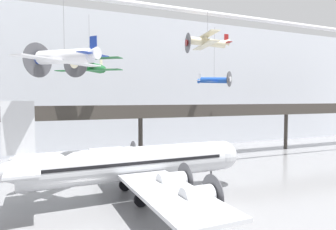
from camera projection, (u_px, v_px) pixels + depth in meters
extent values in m
plane|color=gray|center=(218.00, 208.00, 27.06)|extent=(260.00, 260.00, 0.00)
cube|color=silver|center=(121.00, 83.00, 57.67)|extent=(140.00, 3.00, 25.93)
cube|color=#38332D|center=(142.00, 115.00, 46.25)|extent=(110.00, 3.20, 0.90)
cube|color=#38332D|center=(146.00, 109.00, 44.79)|extent=(110.00, 0.12, 1.10)
cylinder|color=#38332D|center=(140.00, 139.00, 47.34)|extent=(0.70, 0.70, 6.99)
cylinder|color=#38332D|center=(286.00, 131.00, 59.34)|extent=(0.70, 0.70, 6.99)
cylinder|color=silver|center=(167.00, 8.00, 36.50)|extent=(120.00, 0.60, 0.60)
cylinder|color=silver|center=(130.00, 164.00, 29.57)|extent=(20.28, 3.53, 3.28)
sphere|color=silver|center=(223.00, 155.00, 34.04)|extent=(3.21, 3.21, 3.21)
cone|color=silver|center=(2.00, 172.00, 25.02)|extent=(4.30, 3.07, 3.02)
cube|color=black|center=(130.00, 160.00, 29.55)|extent=(18.87, 3.58, 0.30)
cube|color=silver|center=(116.00, 156.00, 37.29)|extent=(4.87, 13.00, 0.28)
cube|color=silver|center=(171.00, 194.00, 22.50)|extent=(4.87, 13.00, 0.28)
cylinder|color=silver|center=(134.00, 159.00, 35.27)|extent=(2.37, 1.60, 1.57)
cylinder|color=#4C4C51|center=(145.00, 158.00, 35.79)|extent=(0.10, 2.99, 2.99)
cylinder|color=silver|center=(124.00, 153.00, 39.28)|extent=(2.37, 1.60, 1.57)
cylinder|color=#4C4C51|center=(133.00, 152.00, 39.81)|extent=(0.10, 2.99, 2.99)
cylinder|color=silver|center=(172.00, 181.00, 25.67)|extent=(2.37, 1.60, 1.57)
cylinder|color=#4C4C51|center=(185.00, 180.00, 26.20)|extent=(0.10, 2.99, 2.99)
cylinder|color=silver|center=(197.00, 197.00, 21.66)|extent=(2.37, 1.60, 1.57)
cylinder|color=#4C4C51|center=(212.00, 194.00, 22.19)|extent=(0.10, 2.99, 2.99)
cube|color=silver|center=(18.00, 128.00, 25.36)|extent=(2.59, 0.23, 4.59)
cube|color=silver|center=(24.00, 166.00, 25.66)|extent=(2.70, 8.55, 0.20)
cylinder|color=#4C4C51|center=(211.00, 176.00, 33.53)|extent=(0.20, 0.20, 1.21)
cylinder|color=black|center=(211.00, 181.00, 33.56)|extent=(1.30, 0.40, 1.30)
cylinder|color=#4C4C51|center=(125.00, 179.00, 32.17)|extent=(0.20, 0.20, 1.21)
cylinder|color=black|center=(125.00, 185.00, 32.21)|extent=(1.30, 0.40, 1.30)
cylinder|color=#4C4C51|center=(141.00, 193.00, 27.39)|extent=(0.20, 0.20, 1.21)
cylinder|color=black|center=(141.00, 200.00, 27.43)|extent=(1.30, 0.40, 1.30)
cylinder|color=#1E4CAD|center=(214.00, 80.00, 45.26)|extent=(3.24, 3.97, 1.06)
cone|color=white|center=(228.00, 79.00, 44.13)|extent=(1.06, 1.04, 0.79)
cylinder|color=#4C4C51|center=(229.00, 79.00, 44.05)|extent=(1.87, 1.38, 2.29)
cone|color=#1E4CAD|center=(202.00, 81.00, 46.31)|extent=(1.29, 1.39, 0.80)
cube|color=#1E4CAD|center=(216.00, 82.00, 45.14)|extent=(5.79, 4.63, 0.10)
cube|color=white|center=(200.00, 77.00, 46.41)|extent=(0.35, 0.45, 1.06)
cube|color=white|center=(200.00, 81.00, 46.44)|extent=(2.15, 1.77, 0.06)
cylinder|color=slate|center=(214.00, 52.00, 45.04)|extent=(0.04, 0.04, 7.43)
cylinder|color=#1E6B33|center=(90.00, 67.00, 38.54)|extent=(4.57, 5.41, 1.26)
cone|color=beige|center=(77.00, 64.00, 35.56)|extent=(1.47, 1.44, 1.10)
cylinder|color=#4C4C51|center=(76.00, 64.00, 35.35)|extent=(2.54, 1.97, 3.17)
cone|color=#1E6B33|center=(100.00, 69.00, 41.32)|extent=(1.79, 1.89, 1.05)
cube|color=#1E6B33|center=(88.00, 59.00, 38.14)|extent=(7.92, 6.58, 0.10)
cube|color=#1E6B33|center=(88.00, 70.00, 38.22)|extent=(7.92, 6.58, 0.10)
cube|color=beige|center=(101.00, 64.00, 41.63)|extent=(0.49, 0.61, 1.46)
cube|color=beige|center=(101.00, 69.00, 41.67)|extent=(2.95, 2.51, 0.06)
cylinder|color=slate|center=(89.00, 38.00, 38.35)|extent=(0.04, 0.04, 6.01)
cylinder|color=beige|center=(207.00, 42.00, 37.19)|extent=(4.72, 1.78, 1.27)
cone|color=maroon|center=(189.00, 43.00, 36.67)|extent=(0.90, 0.98, 0.85)
cylinder|color=#4C4C51|center=(188.00, 43.00, 36.63)|extent=(0.49, 2.43, 2.46)
cone|color=beige|center=(224.00, 42.00, 37.68)|extent=(1.41, 1.03, 0.89)
cube|color=beige|center=(205.00, 36.00, 37.09)|extent=(2.37, 7.00, 0.10)
cube|color=beige|center=(205.00, 45.00, 37.15)|extent=(2.37, 7.00, 0.10)
cube|color=maroon|center=(226.00, 39.00, 37.72)|extent=(0.56, 0.16, 1.14)
cube|color=maroon|center=(226.00, 43.00, 37.75)|extent=(1.00, 2.52, 0.06)
cylinder|color=slate|center=(208.00, 25.00, 37.08)|extent=(0.04, 0.04, 3.33)
cylinder|color=silver|center=(64.00, 57.00, 27.03)|extent=(4.93, 5.57, 1.46)
cone|color=navy|center=(40.00, 60.00, 28.49)|extent=(1.53, 1.52, 1.15)
cylinder|color=#4C4C51|center=(38.00, 60.00, 28.59)|extent=(2.58, 2.15, 3.32)
cone|color=silver|center=(90.00, 53.00, 25.67)|extent=(1.91, 1.99, 1.13)
cube|color=silver|center=(61.00, 61.00, 27.22)|extent=(8.11, 7.10, 0.10)
cube|color=navy|center=(93.00, 45.00, 25.46)|extent=(0.53, 0.62, 1.53)
cube|color=navy|center=(93.00, 54.00, 25.50)|extent=(3.03, 2.70, 0.06)
cylinder|color=slate|center=(64.00, 14.00, 26.82)|extent=(0.04, 0.04, 6.31)
cube|color=#4C4C51|center=(217.00, 200.00, 28.12)|extent=(0.24, 0.42, 0.70)
cube|color=#232326|center=(217.00, 195.00, 28.09)|extent=(0.20, 0.77, 0.73)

